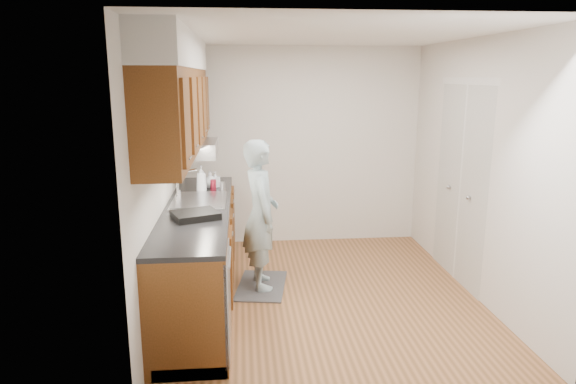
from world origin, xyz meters
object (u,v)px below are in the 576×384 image
Objects in this scene: person at (261,205)px; soap_bottle_c at (210,180)px; soda_can at (213,185)px; soap_bottle_b at (215,179)px; dish_rack at (195,215)px; soap_bottle_a at (201,179)px; steel_can at (222,187)px.

soap_bottle_c is at bearing 36.55° from person.
soap_bottle_c is at bearing 107.42° from soda_can.
soda_can is (-0.02, -0.16, -0.03)m from soap_bottle_b.
person is 0.90m from dish_rack.
soda_can is 0.31× the size of dish_rack.
soap_bottle_c is (0.08, 0.22, -0.05)m from soap_bottle_a.
dish_rack is (-0.11, -1.27, -0.06)m from soap_bottle_b.
soap_bottle_c is 1.74× the size of steel_can.
soap_bottle_b is at bearing 62.74° from soap_bottle_a.
dish_rack is (-0.06, -1.23, -0.06)m from soap_bottle_c.
person is at bearing -46.30° from soap_bottle_c.
soap_bottle_a is at bearing -109.59° from soap_bottle_c.
soap_bottle_a is 0.29m from soap_bottle_b.
soda_can is 0.14m from steel_can.
soap_bottle_b is 0.07m from soap_bottle_c.
soap_bottle_a reaches higher than soda_can.
soap_bottle_a reaches higher than dish_rack.
soap_bottle_b is 0.17m from soda_can.
dish_rack is (0.02, -1.02, -0.11)m from soap_bottle_a.
person reaches higher than soap_bottle_b.
soap_bottle_a reaches higher than soap_bottle_b.
soap_bottle_b is (-0.47, 0.59, 0.15)m from person.
person is at bearing -29.06° from soap_bottle_a.
soap_bottle_a is at bearing 69.18° from dish_rack.
soap_bottle_b is at bearing 31.47° from person.
soap_bottle_b is at bearing 63.06° from dish_rack.
person is 0.78m from soap_bottle_c.
person reaches higher than soap_bottle_a.
soap_bottle_a is 1.02m from dish_rack.
steel_can is (0.22, -0.01, -0.09)m from soap_bottle_a.
steel_can is at bearing -71.83° from soap_bottle_b.
soda_can is at bearing 38.13° from soap_bottle_a.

